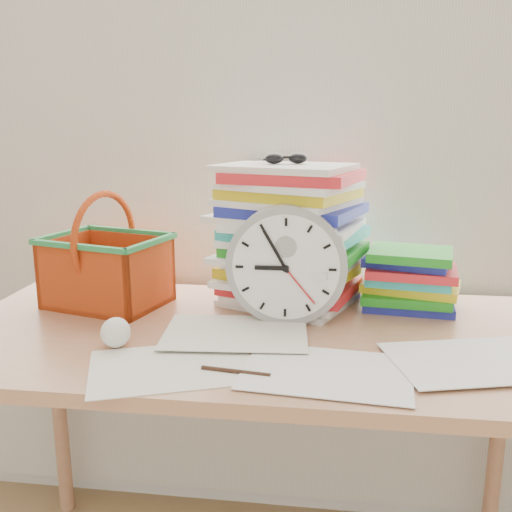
# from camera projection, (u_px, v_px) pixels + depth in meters

# --- Properties ---
(curtain) EXTENTS (2.40, 0.01, 2.50)m
(curtain) POSITION_uv_depth(u_px,v_px,m) (273.00, 89.00, 1.54)
(curtain) COLOR silver
(curtain) RESTS_ON room_shell
(desk) EXTENTS (1.40, 0.70, 0.75)m
(desk) POSITION_uv_depth(u_px,v_px,m) (254.00, 361.00, 1.32)
(desk) COLOR #AA724F
(desk) RESTS_ON ground
(paper_stack) EXTENTS (0.43, 0.39, 0.36)m
(paper_stack) POSITION_uv_depth(u_px,v_px,m) (288.00, 235.00, 1.47)
(paper_stack) COLOR white
(paper_stack) RESTS_ON desk
(clock) EXTENTS (0.28, 0.06, 0.28)m
(clock) POSITION_uv_depth(u_px,v_px,m) (287.00, 265.00, 1.32)
(clock) COLOR gray
(clock) RESTS_ON desk
(sunglasses) EXTENTS (0.15, 0.14, 0.03)m
(sunglasses) POSITION_uv_depth(u_px,v_px,m) (286.00, 158.00, 1.44)
(sunglasses) COLOR black
(sunglasses) RESTS_ON paper_stack
(book_stack) EXTENTS (0.28, 0.23, 0.15)m
(book_stack) POSITION_uv_depth(u_px,v_px,m) (412.00, 279.00, 1.44)
(book_stack) COLOR white
(book_stack) RESTS_ON desk
(basket) EXTENTS (0.34, 0.29, 0.29)m
(basket) POSITION_uv_depth(u_px,v_px,m) (106.00, 250.00, 1.46)
(basket) COLOR #CD4614
(basket) RESTS_ON desk
(crumpled_ball) EXTENTS (0.06, 0.06, 0.06)m
(crumpled_ball) POSITION_uv_depth(u_px,v_px,m) (115.00, 332.00, 1.20)
(crumpled_ball) COLOR white
(crumpled_ball) RESTS_ON desk
(pen) EXTENTS (0.14, 0.03, 0.01)m
(pen) POSITION_uv_depth(u_px,v_px,m) (236.00, 372.00, 1.07)
(pen) COLOR black
(pen) RESTS_ON desk
(scattered_papers) EXTENTS (1.26, 0.42, 0.02)m
(scattered_papers) POSITION_uv_depth(u_px,v_px,m) (254.00, 328.00, 1.30)
(scattered_papers) COLOR white
(scattered_papers) RESTS_ON desk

